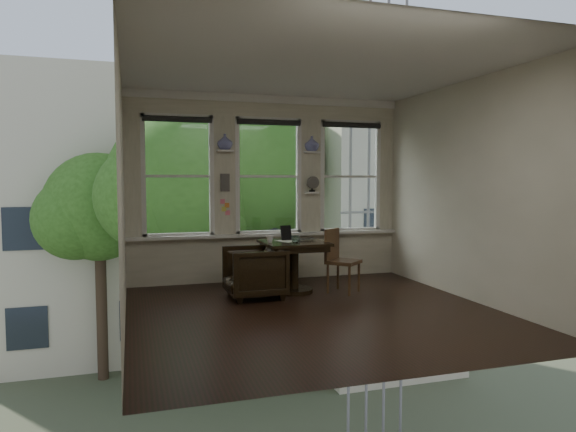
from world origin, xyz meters
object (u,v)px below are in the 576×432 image
object	(u,v)px
table	(294,267)
side_chair_right	(344,261)
armchair_left	(254,272)
mug	(270,239)
laptop	(305,240)

from	to	relation	value
table	side_chair_right	distance (m)	0.73
table	armchair_left	xyz separation A→B (m)	(-0.63, -0.17, -0.02)
side_chair_right	mug	size ratio (longest dim) A/B	8.56
side_chair_right	mug	bearing A→B (deg)	128.44
table	laptop	size ratio (longest dim) A/B	2.79
table	laptop	bearing A→B (deg)	-1.76
armchair_left	laptop	world-z (taller)	laptop
table	armchair_left	world-z (taller)	table
armchair_left	side_chair_right	bearing A→B (deg)	86.66
laptop	table	bearing A→B (deg)	179.90
mug	table	bearing A→B (deg)	6.03
table	mug	world-z (taller)	mug
laptop	mug	bearing A→B (deg)	-174.74
laptop	mug	xyz separation A→B (m)	(-0.54, -0.03, 0.04)
table	armchair_left	size ratio (longest dim) A/B	1.14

